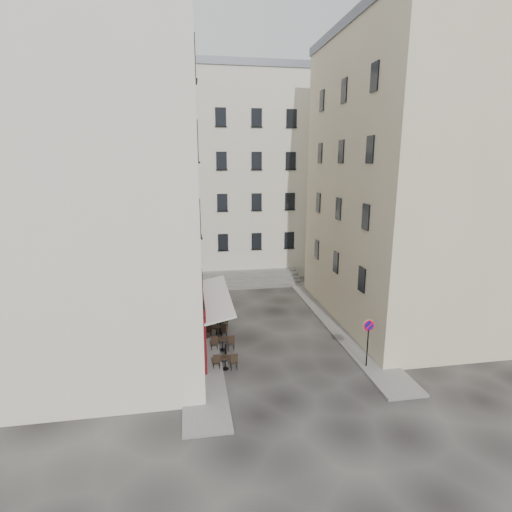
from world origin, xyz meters
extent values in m
plane|color=black|center=(0.00, 0.00, 0.00)|extent=(90.00, 90.00, 0.00)
cube|color=slate|center=(-4.50, 4.00, 0.06)|extent=(2.00, 22.00, 0.12)
cube|color=slate|center=(4.50, 3.00, 0.06)|extent=(2.00, 18.00, 0.12)
cube|color=beige|center=(-10.50, 3.00, 10.00)|extent=(12.00, 16.00, 20.00)
cube|color=beige|center=(10.50, 3.50, 9.00)|extent=(12.00, 14.00, 18.00)
cube|color=slate|center=(10.50, 3.50, 18.30)|extent=(12.20, 14.20, 0.60)
cube|color=beige|center=(-1.00, 19.00, 9.00)|extent=(18.00, 10.00, 18.00)
cube|color=slate|center=(-1.00, 19.00, 18.30)|extent=(18.20, 10.20, 0.60)
cube|color=#490A10|center=(-4.42, 1.00, 1.75)|extent=(0.25, 7.00, 3.50)
cube|color=black|center=(-4.38, 1.00, 1.40)|extent=(0.06, 3.85, 2.00)
cube|color=silver|center=(-3.60, 1.00, 2.95)|extent=(1.58, 7.30, 0.41)
cube|color=slate|center=(0.00, 11.90, 0.10)|extent=(9.00, 1.80, 0.20)
cube|color=slate|center=(0.00, 12.35, 0.30)|extent=(9.00, 1.80, 0.20)
cube|color=slate|center=(0.00, 12.80, 0.50)|extent=(9.00, 1.80, 0.20)
cube|color=slate|center=(0.00, 13.25, 0.70)|extent=(9.00, 1.80, 0.20)
cylinder|color=black|center=(-3.25, -1.00, 0.45)|extent=(0.10, 0.10, 0.90)
sphere|color=black|center=(-3.25, -1.00, 0.92)|extent=(0.12, 0.12, 0.12)
cylinder|color=black|center=(-3.25, 2.50, 0.45)|extent=(0.10, 0.10, 0.90)
sphere|color=black|center=(-3.25, 2.50, 0.92)|extent=(0.12, 0.12, 0.12)
cylinder|color=black|center=(-3.25, 6.00, 0.45)|extent=(0.10, 0.10, 0.90)
sphere|color=black|center=(-3.25, 6.00, 0.92)|extent=(0.12, 0.12, 0.12)
cylinder|color=black|center=(3.83, -2.99, 1.30)|extent=(0.07, 0.07, 2.60)
cylinder|color=red|center=(3.83, -3.00, 2.34)|extent=(0.60, 0.04, 0.60)
cylinder|color=navy|center=(3.83, -3.02, 2.34)|extent=(0.44, 0.05, 0.44)
cube|color=red|center=(3.83, -3.05, 2.34)|extent=(0.35, 0.03, 0.35)
cylinder|color=black|center=(-3.36, -1.98, 0.07)|extent=(0.35, 0.35, 0.02)
cylinder|color=black|center=(-3.36, -1.98, 0.39)|extent=(0.05, 0.05, 0.68)
cylinder|color=black|center=(-3.36, -1.98, 0.70)|extent=(0.59, 0.59, 0.04)
cube|color=black|center=(-2.92, -1.98, 0.44)|extent=(0.37, 0.37, 0.88)
cube|color=black|center=(-3.80, -1.88, 0.44)|extent=(0.37, 0.37, 0.88)
cylinder|color=black|center=(-3.31, 0.16, 0.07)|extent=(0.37, 0.37, 0.02)
cylinder|color=black|center=(-3.31, 0.16, 0.41)|extent=(0.05, 0.05, 0.72)
cylinder|color=black|center=(-3.31, 0.16, 0.74)|extent=(0.62, 0.62, 0.04)
cube|color=black|center=(-2.84, 0.16, 0.46)|extent=(0.39, 0.39, 0.93)
cube|color=black|center=(-3.77, 0.27, 0.46)|extent=(0.39, 0.39, 0.93)
cylinder|color=black|center=(-3.55, 1.87, 0.07)|extent=(0.38, 0.38, 0.02)
cylinder|color=black|center=(-3.55, 1.87, 0.42)|extent=(0.05, 0.05, 0.73)
cylinder|color=black|center=(-3.55, 1.87, 0.76)|extent=(0.63, 0.63, 0.04)
cube|color=black|center=(-3.08, 1.87, 0.47)|extent=(0.40, 0.40, 0.94)
cube|color=black|center=(-4.02, 1.98, 0.47)|extent=(0.40, 0.40, 0.94)
cylinder|color=black|center=(-3.37, 3.34, 0.08)|extent=(0.40, 0.40, 0.02)
cylinder|color=black|center=(-3.37, 3.34, 0.44)|extent=(0.05, 0.05, 0.77)
cylinder|color=black|center=(-3.37, 3.34, 0.79)|extent=(0.66, 0.66, 0.04)
cube|color=black|center=(-2.88, 3.34, 0.49)|extent=(0.42, 0.42, 0.99)
cube|color=black|center=(-3.87, 3.45, 0.49)|extent=(0.42, 0.42, 0.99)
cylinder|color=black|center=(-3.47, 4.82, 0.08)|extent=(0.39, 0.39, 0.02)
cylinder|color=black|center=(-3.47, 4.82, 0.43)|extent=(0.05, 0.05, 0.76)
cylinder|color=black|center=(-3.47, 4.82, 0.78)|extent=(0.65, 0.65, 0.04)
cube|color=black|center=(-2.98, 4.82, 0.49)|extent=(0.41, 0.41, 0.97)
cube|color=black|center=(-3.96, 4.93, 0.49)|extent=(0.41, 0.41, 0.97)
imported|color=black|center=(-3.20, 3.62, 0.93)|extent=(0.80, 0.67, 1.87)
camera|label=1|loc=(-4.94, -20.52, 10.34)|focal=28.00mm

